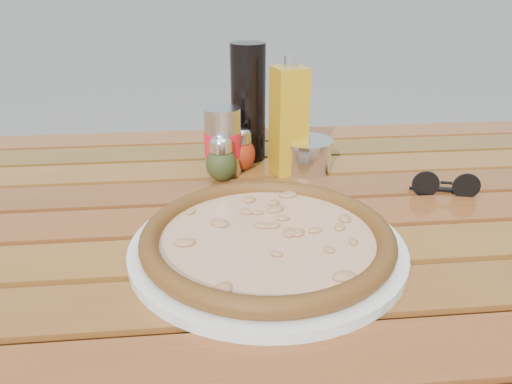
{
  "coord_description": "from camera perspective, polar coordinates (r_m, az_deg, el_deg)",
  "views": [
    {
      "loc": [
        -0.07,
        -0.67,
        1.09
      ],
      "look_at": [
        0.0,
        0.02,
        0.78
      ],
      "focal_mm": 35.0,
      "sensor_mm": 36.0,
      "label": 1
    }
  ],
  "objects": [
    {
      "name": "table",
      "position": [
        0.79,
        0.15,
        -7.6
      ],
      "size": [
        1.4,
        0.9,
        0.75
      ],
      "color": "#35190C",
      "rests_on": "ground"
    },
    {
      "name": "plate",
      "position": [
        0.66,
        1.31,
        -6.33
      ],
      "size": [
        0.44,
        0.44,
        0.01
      ],
      "primitive_type": "cylinder",
      "rotation": [
        0.0,
        0.0,
        0.24
      ],
      "color": "white",
      "rests_on": "table"
    },
    {
      "name": "pizza",
      "position": [
        0.65,
        1.32,
        -5.14
      ],
      "size": [
        0.35,
        0.35,
        0.03
      ],
      "rotation": [
        0.0,
        0.0,
        0.08
      ],
      "color": "beige",
      "rests_on": "plate"
    },
    {
      "name": "pepper_shaker",
      "position": [
        0.92,
        -1.77,
        4.84
      ],
      "size": [
        0.06,
        0.06,
        0.08
      ],
      "rotation": [
        0.0,
        0.0,
        0.11
      ],
      "color": "#A62D13",
      "rests_on": "table"
    },
    {
      "name": "oregano_shaker",
      "position": [
        0.87,
        -4.0,
        3.74
      ],
      "size": [
        0.06,
        0.06,
        0.08
      ],
      "rotation": [
        0.0,
        0.0,
        -0.02
      ],
      "color": "#3B451B",
      "rests_on": "table"
    },
    {
      "name": "dark_bottle",
      "position": [
        0.96,
        -0.9,
        10.16
      ],
      "size": [
        0.07,
        0.07,
        0.22
      ],
      "primitive_type": "cylinder",
      "rotation": [
        0.0,
        0.0,
        0.14
      ],
      "color": "black",
      "rests_on": "table"
    },
    {
      "name": "soda_can",
      "position": [
        0.9,
        -3.8,
        5.78
      ],
      "size": [
        0.09,
        0.09,
        0.12
      ],
      "rotation": [
        0.0,
        0.0,
        -0.35
      ],
      "color": "silver",
      "rests_on": "table"
    },
    {
      "name": "olive_oil_cruet",
      "position": [
        0.89,
        3.76,
        8.14
      ],
      "size": [
        0.07,
        0.07,
        0.21
      ],
      "rotation": [
        0.0,
        0.0,
        0.23
      ],
      "color": "#B88713",
      "rests_on": "table"
    },
    {
      "name": "parmesan_tin",
      "position": [
        0.92,
        5.78,
        4.27
      ],
      "size": [
        0.12,
        0.12,
        0.07
      ],
      "rotation": [
        0.0,
        0.0,
        -0.3
      ],
      "color": "silver",
      "rests_on": "table"
    },
    {
      "name": "sunglasses",
      "position": [
        0.88,
        20.83,
        0.67
      ],
      "size": [
        0.11,
        0.04,
        0.04
      ],
      "rotation": [
        0.0,
        0.0,
        -0.26
      ],
      "color": "black",
      "rests_on": "table"
    }
  ]
}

